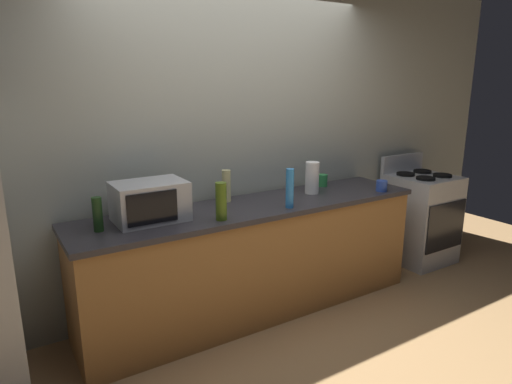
{
  "coord_description": "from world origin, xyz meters",
  "views": [
    {
      "loc": [
        -1.75,
        -2.4,
        1.84
      ],
      "look_at": [
        0.0,
        0.4,
        1.0
      ],
      "focal_mm": 31.04,
      "sensor_mm": 36.0,
      "label": 1
    }
  ],
  "objects_px": {
    "bottle_wine": "(98,214)",
    "mug_blue": "(382,186)",
    "stove_range": "(420,217)",
    "bottle_spray_cleaner": "(290,188)",
    "paper_towel_roll": "(312,178)",
    "mug_green": "(323,180)",
    "bottle_vinegar": "(226,186)",
    "bottle_olive_oil": "(221,201)",
    "microwave": "(150,201)"
  },
  "relations": [
    {
      "from": "bottle_olive_oil",
      "to": "mug_green",
      "type": "xyz_separation_m",
      "value": [
        1.25,
        0.4,
        -0.08
      ]
    },
    {
      "from": "microwave",
      "to": "mug_blue",
      "type": "distance_m",
      "value": 2.0
    },
    {
      "from": "bottle_wine",
      "to": "mug_blue",
      "type": "xyz_separation_m",
      "value": [
        2.34,
        -0.22,
        -0.07
      ]
    },
    {
      "from": "paper_towel_roll",
      "to": "bottle_olive_oil",
      "type": "distance_m",
      "value": 1.03
    },
    {
      "from": "paper_towel_roll",
      "to": "mug_blue",
      "type": "height_order",
      "value": "paper_towel_roll"
    },
    {
      "from": "microwave",
      "to": "stove_range",
      "type": "bearing_deg",
      "value": -0.97
    },
    {
      "from": "bottle_vinegar",
      "to": "microwave",
      "type": "bearing_deg",
      "value": -167.03
    },
    {
      "from": "stove_range",
      "to": "bottle_wine",
      "type": "bearing_deg",
      "value": 179.97
    },
    {
      "from": "bottle_wine",
      "to": "bottle_vinegar",
      "type": "xyz_separation_m",
      "value": [
        1.04,
        0.2,
        0.01
      ]
    },
    {
      "from": "bottle_olive_oil",
      "to": "mug_green",
      "type": "distance_m",
      "value": 1.31
    },
    {
      "from": "microwave",
      "to": "bottle_olive_oil",
      "type": "height_order",
      "value": "microwave"
    },
    {
      "from": "bottle_vinegar",
      "to": "bottle_olive_oil",
      "type": "bearing_deg",
      "value": -122.61
    },
    {
      "from": "bottle_vinegar",
      "to": "mug_blue",
      "type": "distance_m",
      "value": 1.37
    },
    {
      "from": "stove_range",
      "to": "bottle_spray_cleaner",
      "type": "height_order",
      "value": "bottle_spray_cleaner"
    },
    {
      "from": "bottle_wine",
      "to": "bottle_olive_oil",
      "type": "bearing_deg",
      "value": -14.7
    },
    {
      "from": "paper_towel_roll",
      "to": "bottle_vinegar",
      "type": "relative_size",
      "value": 1.07
    },
    {
      "from": "bottle_spray_cleaner",
      "to": "mug_green",
      "type": "bearing_deg",
      "value": 31.13
    },
    {
      "from": "bottle_spray_cleaner",
      "to": "paper_towel_roll",
      "type": "bearing_deg",
      "value": 31.16
    },
    {
      "from": "bottle_wine",
      "to": "bottle_olive_oil",
      "type": "height_order",
      "value": "bottle_olive_oil"
    },
    {
      "from": "bottle_wine",
      "to": "bottle_vinegar",
      "type": "distance_m",
      "value": 1.05
    },
    {
      "from": "stove_range",
      "to": "bottle_olive_oil",
      "type": "distance_m",
      "value": 2.48
    },
    {
      "from": "paper_towel_roll",
      "to": "mug_blue",
      "type": "bearing_deg",
      "value": -25.29
    },
    {
      "from": "bottle_wine",
      "to": "bottle_spray_cleaner",
      "type": "relative_size",
      "value": 0.75
    },
    {
      "from": "bottle_olive_oil",
      "to": "bottle_vinegar",
      "type": "distance_m",
      "value": 0.48
    },
    {
      "from": "microwave",
      "to": "bottle_vinegar",
      "type": "distance_m",
      "value": 0.7
    },
    {
      "from": "bottle_wine",
      "to": "mug_blue",
      "type": "distance_m",
      "value": 2.35
    },
    {
      "from": "stove_range",
      "to": "microwave",
      "type": "xyz_separation_m",
      "value": [
        -2.83,
        0.05,
        0.57
      ]
    },
    {
      "from": "mug_blue",
      "to": "mug_green",
      "type": "relative_size",
      "value": 0.87
    },
    {
      "from": "stove_range",
      "to": "bottle_wine",
      "type": "xyz_separation_m",
      "value": [
        -3.18,
        0.0,
        0.55
      ]
    },
    {
      "from": "stove_range",
      "to": "bottle_vinegar",
      "type": "relative_size",
      "value": 4.27
    },
    {
      "from": "bottle_olive_oil",
      "to": "mug_green",
      "type": "relative_size",
      "value": 2.42
    },
    {
      "from": "bottle_vinegar",
      "to": "mug_green",
      "type": "xyz_separation_m",
      "value": [
        0.99,
        -0.01,
        -0.07
      ]
    },
    {
      "from": "bottle_spray_cleaner",
      "to": "mug_blue",
      "type": "height_order",
      "value": "bottle_spray_cleaner"
    },
    {
      "from": "bottle_spray_cleaner",
      "to": "bottle_wine",
      "type": "bearing_deg",
      "value": 171.32
    },
    {
      "from": "bottle_vinegar",
      "to": "mug_blue",
      "type": "xyz_separation_m",
      "value": [
        1.3,
        -0.42,
        -0.08
      ]
    },
    {
      "from": "paper_towel_roll",
      "to": "bottle_vinegar",
      "type": "xyz_separation_m",
      "value": [
        -0.74,
        0.15,
        -0.01
      ]
    },
    {
      "from": "mug_blue",
      "to": "bottle_vinegar",
      "type": "bearing_deg",
      "value": 162.17
    },
    {
      "from": "bottle_spray_cleaner",
      "to": "bottle_vinegar",
      "type": "xyz_separation_m",
      "value": [
        -0.32,
        0.41,
        -0.02
      ]
    },
    {
      "from": "stove_range",
      "to": "mug_green",
      "type": "xyz_separation_m",
      "value": [
        -1.16,
        0.2,
        0.49
      ]
    },
    {
      "from": "paper_towel_roll",
      "to": "bottle_spray_cleaner",
      "type": "relative_size",
      "value": 0.9
    },
    {
      "from": "stove_range",
      "to": "mug_green",
      "type": "distance_m",
      "value": 1.28
    },
    {
      "from": "stove_range",
      "to": "bottle_vinegar",
      "type": "bearing_deg",
      "value": 174.57
    },
    {
      "from": "bottle_olive_oil",
      "to": "bottle_spray_cleaner",
      "type": "xyz_separation_m",
      "value": [
        0.58,
        -0.0,
        0.02
      ]
    },
    {
      "from": "bottle_olive_oil",
      "to": "bottle_spray_cleaner",
      "type": "relative_size",
      "value": 0.88
    },
    {
      "from": "mug_blue",
      "to": "mug_green",
      "type": "height_order",
      "value": "mug_green"
    },
    {
      "from": "bottle_spray_cleaner",
      "to": "mug_blue",
      "type": "relative_size",
      "value": 3.13
    },
    {
      "from": "bottle_wine",
      "to": "paper_towel_roll",
      "type": "bearing_deg",
      "value": 1.56
    },
    {
      "from": "microwave",
      "to": "paper_towel_roll",
      "type": "distance_m",
      "value": 1.42
    },
    {
      "from": "stove_range",
      "to": "bottle_wine",
      "type": "relative_size",
      "value": 4.82
    },
    {
      "from": "paper_towel_roll",
      "to": "mug_green",
      "type": "relative_size",
      "value": 2.47
    }
  ]
}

